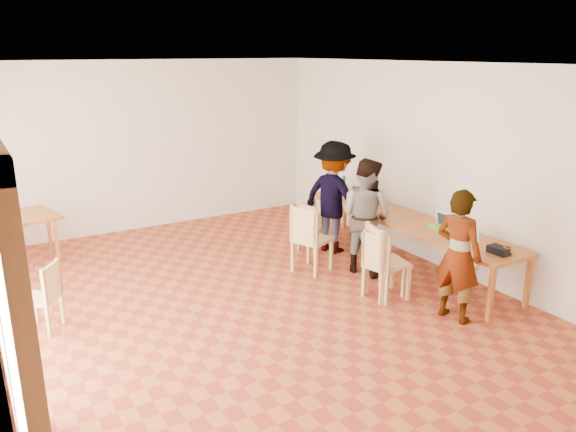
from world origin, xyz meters
TOP-DOWN VIEW (x-y plane):
  - ground at (0.00, 0.00)m, footprint 8.00×8.00m
  - wall_back at (0.00, 4.00)m, footprint 6.00×0.10m
  - wall_front at (0.00, -4.00)m, footprint 6.00×0.10m
  - wall_right at (3.00, 0.00)m, footprint 0.10×8.00m
  - ceiling at (0.00, 0.00)m, footprint 6.00×8.00m
  - communal_table at (2.50, 0.11)m, footprint 0.80×4.00m
  - side_table at (-2.37, 3.16)m, footprint 0.90×0.90m
  - chair_near at (1.47, -0.62)m, footprint 0.54×0.54m
  - chair_mid at (1.43, -0.65)m, footprint 0.52×0.52m
  - chair_far at (1.12, 0.59)m, footprint 0.62×0.62m
  - chair_empty at (1.65, 1.39)m, footprint 0.49×0.49m
  - chair_spare at (-2.43, 0.64)m, footprint 0.54×0.54m
  - person_near at (1.86, -1.54)m, footprint 0.50×0.66m
  - person_mid at (1.88, 0.25)m, footprint 0.86×0.98m
  - person_far at (1.99, 1.19)m, footprint 0.99×1.31m
  - laptop_near at (2.51, -1.14)m, footprint 0.21×0.23m
  - laptop_mid at (2.65, -0.48)m, footprint 0.24×0.28m
  - laptop_far at (2.63, 1.46)m, footprint 0.28×0.30m
  - yellow_mug at (2.55, -1.70)m, footprint 0.15×0.15m
  - green_bottle at (2.72, 1.93)m, footprint 0.07×0.07m
  - clear_glass at (2.82, 1.99)m, footprint 0.07×0.07m
  - condiment_cup at (2.57, 1.65)m, footprint 0.08×0.08m
  - pink_phone at (2.56, -1.01)m, footprint 0.05×0.10m
  - black_pouch at (2.48, -1.63)m, footprint 0.16×0.26m

SIDE VIEW (x-z plane):
  - ground at x=0.00m, z-range 0.00..0.00m
  - chair_empty at x=1.65m, z-range 0.28..0.70m
  - chair_spare at x=-2.43m, z-range 0.29..0.73m
  - chair_mid at x=1.43m, z-range 0.32..0.82m
  - chair_near at x=1.47m, z-range 0.35..0.88m
  - chair_far at x=1.12m, z-range 0.35..0.90m
  - side_table at x=-2.37m, z-range 0.29..1.04m
  - communal_table at x=2.50m, z-range 0.33..1.08m
  - pink_phone at x=2.56m, z-range 0.75..0.76m
  - condiment_cup at x=2.57m, z-range 0.75..0.81m
  - clear_glass at x=2.82m, z-range 0.75..0.84m
  - black_pouch at x=2.48m, z-range 0.75..0.84m
  - yellow_mug at x=2.55m, z-range 0.75..0.84m
  - laptop_near at x=2.51m, z-range 0.71..0.89m
  - laptop_far at x=2.63m, z-range 0.70..0.92m
  - laptop_mid at x=2.65m, z-range 0.70..0.93m
  - person_near at x=1.86m, z-range 0.00..1.63m
  - person_mid at x=1.88m, z-range 0.00..1.69m
  - green_bottle at x=2.72m, z-range 0.75..1.03m
  - person_far at x=1.99m, z-range 0.00..1.80m
  - wall_back at x=0.00m, z-range 0.00..3.00m
  - wall_front at x=0.00m, z-range 0.00..3.00m
  - wall_right at x=3.00m, z-range 0.00..3.00m
  - ceiling at x=0.00m, z-range 3.00..3.04m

